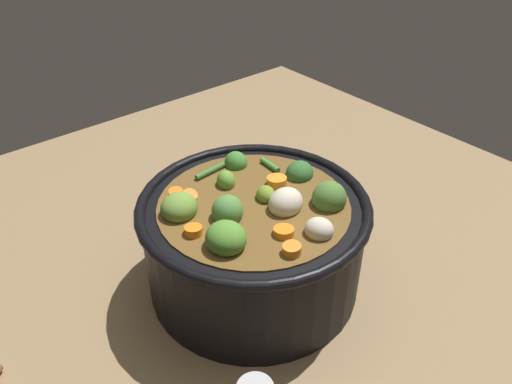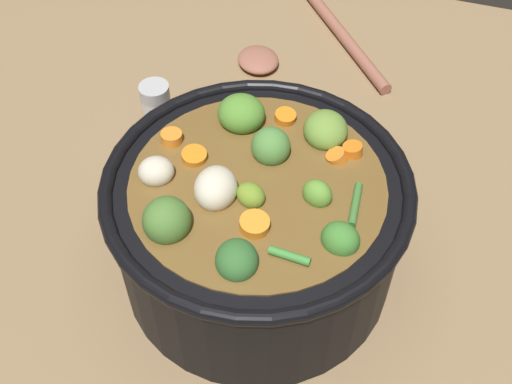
# 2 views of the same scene
# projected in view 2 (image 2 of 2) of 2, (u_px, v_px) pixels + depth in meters

# --- Properties ---
(ground_plane) EXTENTS (1.10, 1.10, 0.00)m
(ground_plane) POSITION_uv_depth(u_px,v_px,m) (257.00, 265.00, 0.66)
(ground_plane) COLOR #8C704C
(cooking_pot) EXTENTS (0.28, 0.28, 0.15)m
(cooking_pot) POSITION_uv_depth(u_px,v_px,m) (257.00, 223.00, 0.61)
(cooking_pot) COLOR black
(cooking_pot) RESTS_ON ground_plane
(wooden_spoon) EXTENTS (0.22, 0.22, 0.02)m
(wooden_spoon) POSITION_uv_depth(u_px,v_px,m) (305.00, 49.00, 0.88)
(wooden_spoon) COLOR #9A5E4A
(wooden_spoon) RESTS_ON ground_plane
(salt_shaker) EXTENTS (0.03, 0.03, 0.08)m
(salt_shaker) POSITION_uv_depth(u_px,v_px,m) (158.00, 114.00, 0.75)
(salt_shaker) COLOR silver
(salt_shaker) RESTS_ON ground_plane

